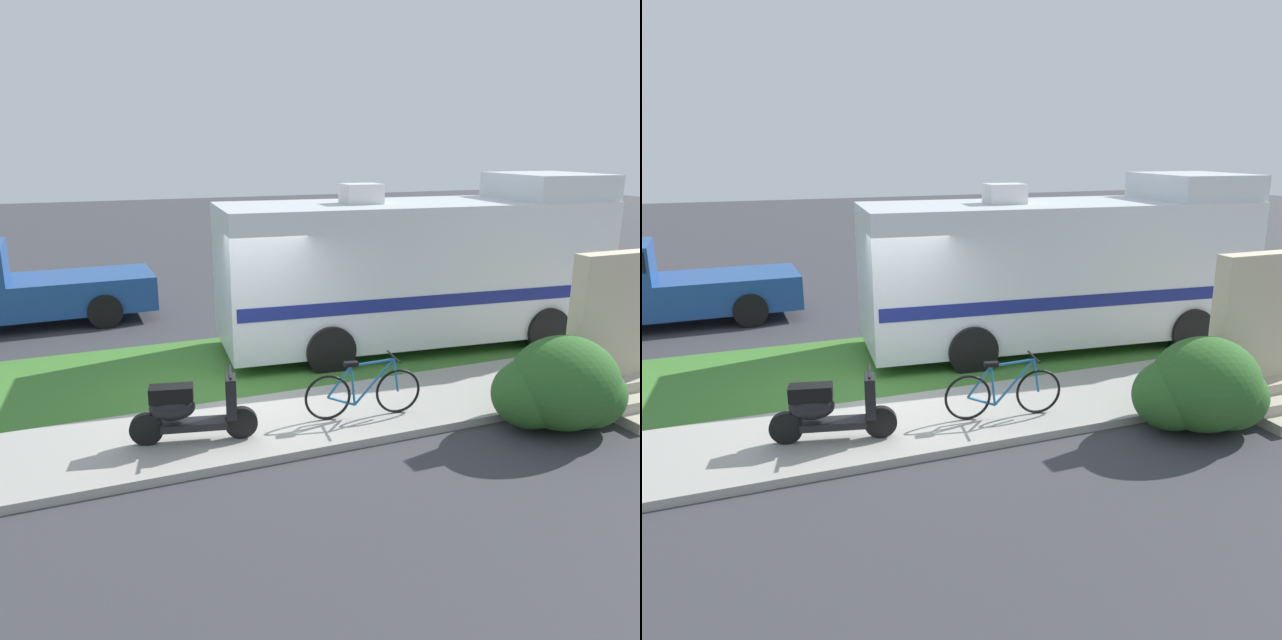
% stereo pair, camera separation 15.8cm
% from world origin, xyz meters
% --- Properties ---
extents(ground_plane, '(80.00, 80.00, 0.00)m').
position_xyz_m(ground_plane, '(0.00, 0.00, 0.00)').
color(ground_plane, '#38383D').
extents(sidewalk, '(24.00, 2.00, 0.12)m').
position_xyz_m(sidewalk, '(0.00, -1.20, 0.06)').
color(sidewalk, '#9E9B93').
rests_on(sidewalk, ground).
extents(grass_strip, '(24.00, 3.40, 0.08)m').
position_xyz_m(grass_strip, '(0.00, 1.50, 0.04)').
color(grass_strip, '#3D752D').
rests_on(grass_strip, ground).
extents(motorhome_rv, '(7.77, 2.96, 3.39)m').
position_xyz_m(motorhome_rv, '(3.96, 1.48, 1.61)').
color(motorhome_rv, silver).
rests_on(motorhome_rv, ground).
extents(scooter, '(1.66, 0.62, 0.97)m').
position_xyz_m(scooter, '(-1.15, -1.39, 0.58)').
color(scooter, black).
rests_on(scooter, ground).
extents(bicycle, '(1.73, 0.52, 0.89)m').
position_xyz_m(bicycle, '(1.34, -1.51, 0.50)').
color(bicycle, black).
rests_on(bicycle, ground).
extents(porch_steps, '(2.00, 1.26, 2.40)m').
position_xyz_m(porch_steps, '(5.49, -2.29, 0.97)').
color(porch_steps, '#B2A893').
rests_on(porch_steps, ground).
extents(bush_by_porch, '(1.89, 1.42, 1.34)m').
position_xyz_m(bush_by_porch, '(3.86, -2.69, 0.63)').
color(bush_by_porch, '#2D6026').
rests_on(bush_by_porch, ground).
extents(bottle_green, '(0.08, 0.08, 0.25)m').
position_xyz_m(bottle_green, '(4.44, -1.67, 0.23)').
color(bottle_green, '#B2B2B7').
rests_on(bottle_green, ground).
extents(bottle_spare, '(0.08, 0.08, 0.26)m').
position_xyz_m(bottle_spare, '(5.35, -1.30, 0.23)').
color(bottle_spare, '#19722D').
rests_on(bottle_spare, ground).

